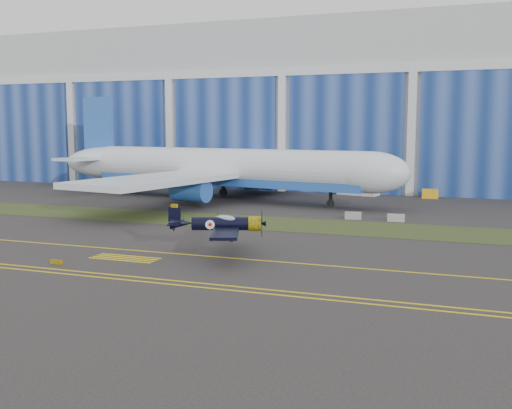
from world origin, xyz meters
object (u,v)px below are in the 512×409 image
(jetliner, at_px, (223,126))
(tug, at_px, (430,194))
(shipping_container, at_px, (358,186))
(warbird, at_px, (221,224))

(jetliner, bearing_deg, tug, 33.69)
(jetliner, relative_size, shipping_container, 11.08)
(warbird, height_order, jetliner, jetliner)
(shipping_container, bearing_deg, warbird, -78.45)
(warbird, xyz_separation_m, shipping_container, (2.67, 51.59, -1.33))
(warbird, distance_m, tug, 52.70)
(warbird, relative_size, tug, 5.63)
(tug, bearing_deg, shipping_container, 172.97)
(warbird, bearing_deg, jetliner, 93.01)
(shipping_container, xyz_separation_m, tug, (11.60, -0.90, -0.72))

